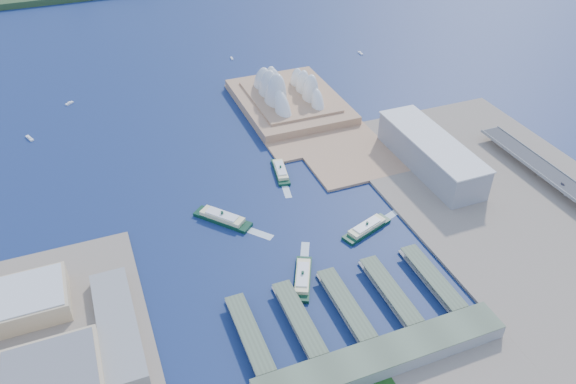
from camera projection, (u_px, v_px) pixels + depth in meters
name	position (u px, v px, depth m)	size (l,w,h in m)	color
ground	(296.00, 256.00, 520.16)	(3000.00, 3000.00, 0.00)	#10204C
east_land	(540.00, 227.00, 552.91)	(240.00, 500.00, 3.00)	gray
peninsula	(297.00, 111.00, 746.29)	(135.00, 220.00, 3.00)	tan
opera_house	(289.00, 85.00, 742.54)	(134.00, 180.00, 58.00)	white
toaster_building	(430.00, 154.00, 625.91)	(45.00, 155.00, 35.00)	gray
ferry_wharves	(345.00, 305.00, 465.28)	(184.00, 90.00, 9.30)	#54634A
terminal_building	(383.00, 358.00, 417.97)	(200.00, 28.00, 12.00)	gray
ferry_a	(222.00, 216.00, 559.16)	(15.63, 61.42, 11.61)	#0D3621
ferry_b	(281.00, 169.00, 628.24)	(13.11, 51.52, 9.74)	#0D3621
ferry_c	(303.00, 276.00, 492.36)	(14.00, 55.01, 10.40)	#0D3621
ferry_d	(367.00, 226.00, 547.26)	(14.23, 55.90, 10.57)	#0D3621
boat_a	(30.00, 138.00, 690.45)	(3.97, 15.88, 3.06)	white
boat_b	(69.00, 103.00, 765.68)	(3.97, 11.33, 3.06)	white
boat_c	(360.00, 53.00, 907.78)	(3.70, 12.68, 2.85)	white
boat_e	(232.00, 58.00, 890.75)	(3.25, 10.23, 2.51)	white
car_c	(563.00, 184.00, 587.05)	(1.93, 4.74, 1.37)	slate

